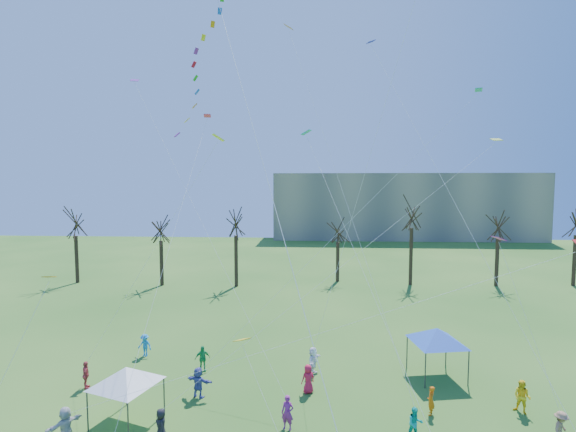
# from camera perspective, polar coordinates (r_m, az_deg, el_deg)

# --- Properties ---
(distant_building) EXTENTS (60.00, 14.00, 15.00)m
(distant_building) POSITION_cam_1_polar(r_m,az_deg,el_deg) (97.90, 16.09, 1.40)
(distant_building) COLOR gray
(distant_building) RESTS_ON ground
(bare_tree_row) EXTENTS (67.44, 8.36, 11.11)m
(bare_tree_row) POSITION_cam_1_polar(r_m,az_deg,el_deg) (49.87, 7.46, -1.91)
(bare_tree_row) COLOR black
(bare_tree_row) RESTS_ON ground
(big_box_kite) EXTENTS (4.76, 7.06, 24.95)m
(big_box_kite) POSITION_cam_1_polar(r_m,az_deg,el_deg) (20.89, -11.41, 20.72)
(big_box_kite) COLOR red
(big_box_kite) RESTS_ON ground
(canopy_tent_white) EXTENTS (3.84, 3.84, 3.03)m
(canopy_tent_white) POSITION_cam_1_polar(r_m,az_deg,el_deg) (23.88, -22.02, -20.30)
(canopy_tent_white) COLOR #3F3F44
(canopy_tent_white) RESTS_ON ground
(canopy_tent_blue) EXTENTS (4.23, 4.23, 3.22)m
(canopy_tent_blue) POSITION_cam_1_polar(r_m,az_deg,el_deg) (28.66, 20.43, -15.64)
(canopy_tent_blue) COLOR #3F3F44
(canopy_tent_blue) RESTS_ON ground
(festival_crowd) EXTENTS (26.61, 14.89, 1.86)m
(festival_crowd) POSITION_cam_1_polar(r_m,az_deg,el_deg) (23.33, -1.75, -25.28)
(festival_crowd) COLOR red
(festival_crowd) RESTS_ON ground
(small_kites_aloft) EXTENTS (26.22, 16.26, 32.86)m
(small_kites_aloft) POSITION_cam_1_polar(r_m,az_deg,el_deg) (23.83, 4.46, 8.23)
(small_kites_aloft) COLOR orange
(small_kites_aloft) RESTS_ON ground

